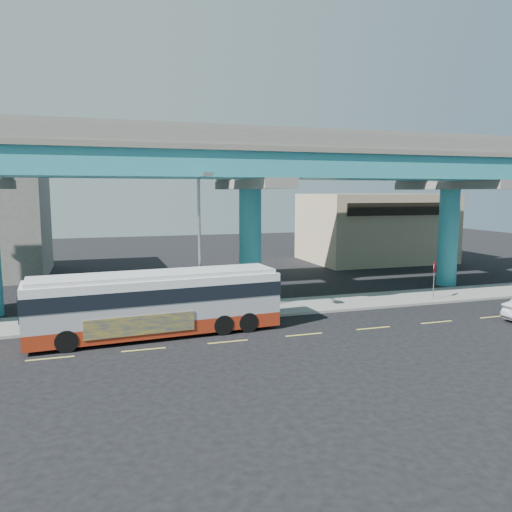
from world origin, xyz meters
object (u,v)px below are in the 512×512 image
object	(u,v)px
transit_bus	(157,301)
parked_car	(112,306)
street_lamp	(201,225)
stop_sign	(434,273)

from	to	relation	value
transit_bus	parked_car	world-z (taller)	transit_bus
transit_bus	street_lamp	size ratio (longest dim) A/B	1.54
transit_bus	street_lamp	xyz separation A→B (m)	(2.61, 1.52, 3.70)
transit_bus	stop_sign	xyz separation A→B (m)	(18.25, 2.27, 0.20)
transit_bus	stop_sign	distance (m)	18.40
transit_bus	stop_sign	world-z (taller)	transit_bus
transit_bus	stop_sign	bearing A→B (deg)	2.86
transit_bus	parked_car	xyz separation A→B (m)	(-2.11, 3.66, -0.94)
parked_car	street_lamp	size ratio (longest dim) A/B	0.48
parked_car	street_lamp	world-z (taller)	street_lamp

